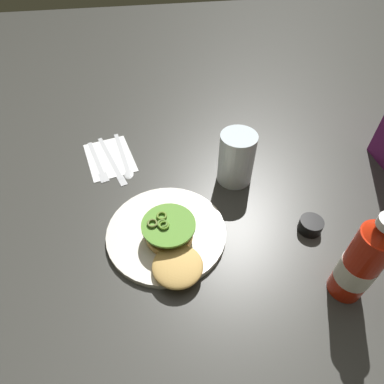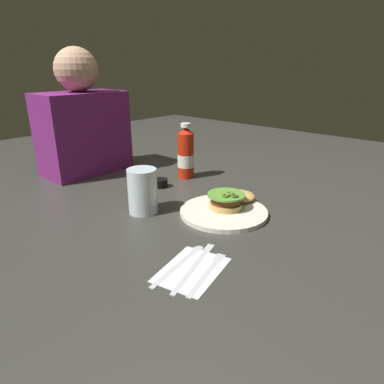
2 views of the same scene
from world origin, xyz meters
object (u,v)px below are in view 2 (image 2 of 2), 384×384
condiment_cup (161,183)px  diner_person (82,122)px  burger_sandwich (231,199)px  spoon_utensil (185,258)px  fork_utensil (210,268)px  napkin (192,269)px  dinner_plate (224,212)px  ketchup_bottle (186,154)px  butter_knife (197,262)px  water_glass (143,191)px

condiment_cup → diner_person: (-0.08, 0.38, 0.19)m
burger_sandwich → spoon_utensil: (-0.31, -0.10, -0.03)m
fork_utensil → napkin: bearing=131.0°
condiment_cup → diner_person: bearing=101.4°
burger_sandwich → dinner_plate: bearing=-170.5°
napkin → condiment_cup: bearing=54.4°
dinner_plate → fork_utensil: size_ratio=1.50×
ketchup_bottle → condiment_cup: (-0.15, -0.01, -0.08)m
butter_knife → spoon_utensil: size_ratio=1.06×
burger_sandwich → water_glass: water_glass is taller
burger_sandwich → diner_person: 0.72m
ketchup_bottle → spoon_utensil: (-0.45, -0.42, -0.09)m
burger_sandwich → spoon_utensil: bearing=-162.7°
burger_sandwich → diner_person: size_ratio=0.39×
water_glass → spoon_utensil: water_glass is taller
dinner_plate → burger_sandwich: (0.05, 0.01, 0.03)m
dinner_plate → spoon_utensil: dinner_plate is taller
fork_utensil → spoon_utensil: (-0.00, 0.07, 0.00)m
dinner_plate → butter_knife: size_ratio=1.24×
dinner_plate → burger_sandwich: bearing=9.5°
fork_utensil → spoon_utensil: bearing=93.5°
condiment_cup → spoon_utensil: 0.51m
dinner_plate → spoon_utensil: size_ratio=1.32×
butter_knife → spoon_utensil: same height
condiment_cup → napkin: condiment_cup is taller
water_glass → condiment_cup: (0.19, 0.13, -0.05)m
ketchup_bottle → diner_person: bearing=121.4°
water_glass → condiment_cup: water_glass is taller
condiment_cup → butter_knife: 0.54m
water_glass → spoon_utensil: bearing=-111.6°
napkin → diner_person: bearing=73.4°
butter_knife → diner_person: (0.22, 0.82, 0.20)m
fork_utensil → diner_person: size_ratio=0.36×
condiment_cup → napkin: bearing=-125.6°
butter_knife → dinner_plate: bearing=25.0°
napkin → fork_utensil: fork_utensil is taller
ketchup_bottle → diner_person: (-0.22, 0.37, 0.11)m
condiment_cup → butter_knife: bearing=-123.9°
diner_person → water_glass: bearing=-102.7°
butter_knife → water_glass: bearing=71.1°
ketchup_bottle → napkin: size_ratio=1.30×
condiment_cup → spoon_utensil: condiment_cup is taller
butter_knife → spoon_utensil: bearing=97.4°
condiment_cup → fork_utensil: (-0.30, -0.48, -0.01)m
diner_person → dinner_plate: bearing=-86.8°
fork_utensil → diner_person: 0.91m
dinner_plate → ketchup_bottle: bearing=60.9°
dinner_plate → spoon_utensil: 0.28m
dinner_plate → napkin: 0.32m
fork_utensil → butter_knife: same height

